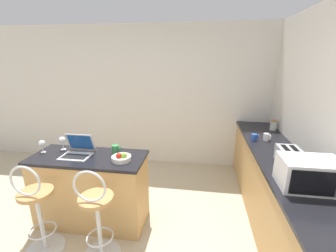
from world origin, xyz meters
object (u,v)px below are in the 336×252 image
at_px(wine_glass_short, 42,144).
at_px(mug_blue, 254,137).
at_px(laptop, 78,150).
at_px(storage_jar, 273,125).
at_px(mug_white, 266,137).
at_px(microwave, 310,174).
at_px(mug_green, 116,149).
at_px(wine_glass_tall, 62,140).
at_px(fruit_bowl, 122,158).
at_px(bar_stool_far, 97,217).
at_px(bar_stool_near, 38,211).
at_px(toaster, 289,156).

bearing_deg(wine_glass_short, mug_blue, 17.35).
distance_m(laptop, storage_jar, 2.93).
relative_size(mug_white, storage_jar, 0.64).
distance_m(microwave, mug_white, 1.20).
bearing_deg(mug_green, wine_glass_tall, 179.52).
bearing_deg(storage_jar, laptop, -152.35).
bearing_deg(wine_glass_short, fruit_bowl, -4.73).
distance_m(bar_stool_far, laptop, 0.85).
xyz_separation_m(bar_stool_far, mug_green, (-0.03, 0.67, 0.45)).
relative_size(wine_glass_short, mug_white, 1.52).
xyz_separation_m(storage_jar, fruit_bowl, (-2.03, -1.45, -0.04)).
bearing_deg(bar_stool_near, mug_blue, 30.05).
xyz_separation_m(toaster, fruit_bowl, (-1.83, -0.21, -0.05)).
height_order(mug_blue, storage_jar, storage_jar).
relative_size(bar_stool_far, mug_blue, 10.74).
distance_m(wine_glass_tall, fruit_bowl, 0.87).
relative_size(laptop, microwave, 0.68).
height_order(mug_blue, fruit_bowl, fruit_bowl).
bearing_deg(microwave, mug_green, 166.41).
bearing_deg(storage_jar, microwave, -96.49).
relative_size(microwave, mug_white, 4.78).
bearing_deg(microwave, wine_glass_short, 172.76).
xyz_separation_m(bar_stool_near, bar_stool_far, (0.65, 0.00, 0.00)).
xyz_separation_m(bar_stool_far, fruit_bowl, (0.12, 0.47, 0.44)).
bearing_deg(storage_jar, mug_green, -150.09).
distance_m(wine_glass_tall, mug_green, 0.70).
bearing_deg(wine_glass_short, wine_glass_tall, 31.92).
bearing_deg(microwave, storage_jar, 83.51).
bearing_deg(fruit_bowl, mug_green, 126.19).
relative_size(wine_glass_short, fruit_bowl, 0.73).
bearing_deg(laptop, fruit_bowl, -8.66).
bearing_deg(mug_blue, wine_glass_short, -162.65).
distance_m(bar_stool_far, wine_glass_short, 1.18).
relative_size(laptop, mug_white, 3.25).
height_order(bar_stool_near, mug_white, bar_stool_near).
relative_size(bar_stool_near, toaster, 3.72).
bearing_deg(laptop, mug_green, 14.68).
distance_m(wine_glass_short, mug_green, 0.90).
bearing_deg(mug_white, bar_stool_near, -151.53).
height_order(laptop, wine_glass_short, laptop).
relative_size(mug_white, fruit_bowl, 0.48).
bearing_deg(mug_green, bar_stool_far, -87.69).
distance_m(mug_white, storage_jar, 0.58).
distance_m(mug_blue, mug_white, 0.16).
height_order(laptop, fruit_bowl, laptop).
bearing_deg(mug_green, storage_jar, 29.91).
height_order(bar_stool_far, mug_white, bar_stool_far).
distance_m(toaster, mug_green, 1.98).
height_order(mug_blue, wine_glass_tall, wine_glass_tall).
bearing_deg(microwave, wine_glass_tall, 169.74).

